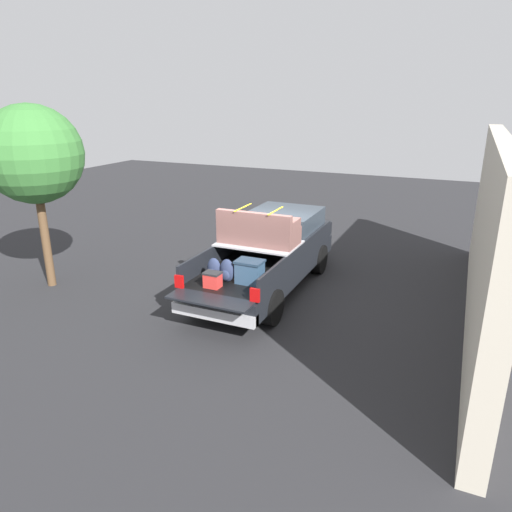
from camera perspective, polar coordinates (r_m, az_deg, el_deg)
name	(u,v)px	position (r m, az deg, el deg)	size (l,w,h in m)	color
ground_plane	(265,289)	(12.27, 1.15, -4.05)	(40.00, 40.00, 0.00)	#262628
pickup_truck	(271,251)	(12.24, 1.82, 0.62)	(6.05, 2.06, 2.23)	black
building_facade	(488,237)	(10.90, 26.19, 2.11)	(10.33, 0.36, 3.98)	beige
tree_background	(33,155)	(12.90, -25.33, 10.96)	(2.40, 2.40, 4.62)	brown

